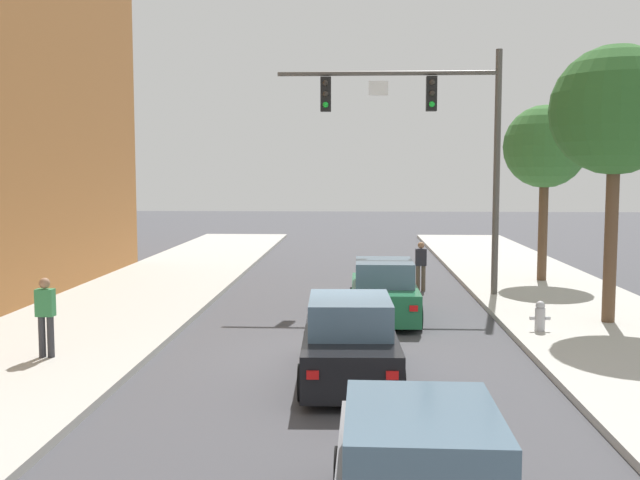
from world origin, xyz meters
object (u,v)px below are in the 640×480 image
traffic_signal_mast (434,126)px  pedestrian_crossing_road (421,264)px  car_following_black (350,343)px  car_lead_green (384,292)px  street_tree_nearest (616,112)px  street_tree_second (545,148)px  pedestrian_sidewalk_left_walker (46,313)px  fire_hydrant (540,316)px

traffic_signal_mast → pedestrian_crossing_road: size_ratio=4.57×
traffic_signal_mast → car_following_black: traffic_signal_mast is taller
car_lead_green → pedestrian_crossing_road: (1.40, 4.74, 0.19)m
car_lead_green → street_tree_nearest: size_ratio=0.61×
car_lead_green → street_tree_second: size_ratio=0.69×
car_lead_green → street_tree_second: street_tree_second is taller
pedestrian_sidewalk_left_walker → street_tree_second: 17.62m
traffic_signal_mast → car_lead_green: bearing=-115.8°
car_lead_green → car_following_black: size_ratio=0.99×
car_following_black → fire_hydrant: bearing=40.8°
car_following_black → pedestrian_crossing_road: 10.84m
pedestrian_crossing_road → pedestrian_sidewalk_left_walker: bearing=-130.9°
pedestrian_sidewalk_left_walker → street_tree_nearest: size_ratio=0.24×
car_lead_green → pedestrian_sidewalk_left_walker: pedestrian_sidewalk_left_walker is taller
car_following_black → pedestrian_sidewalk_left_walker: (-6.20, 0.83, 0.34)m
traffic_signal_mast → car_following_black: size_ratio=1.75×
car_lead_green → car_following_black: 5.92m
street_tree_nearest → street_tree_second: (0.14, 7.24, -0.63)m
fire_hydrant → traffic_signal_mast: bearing=110.9°
pedestrian_crossing_road → traffic_signal_mast: bearing=-81.1°
car_lead_green → fire_hydrant: (3.65, -1.98, -0.22)m
fire_hydrant → car_following_black: bearing=-139.2°
pedestrian_crossing_road → fire_hydrant: bearing=-71.4°
pedestrian_sidewalk_left_walker → street_tree_second: size_ratio=0.27×
traffic_signal_mast → car_following_black: 10.60m
street_tree_second → car_lead_green: bearing=-131.9°
car_lead_green → street_tree_nearest: 7.39m
pedestrian_sidewalk_left_walker → street_tree_nearest: (12.71, 4.23, 4.36)m
pedestrian_crossing_road → car_following_black: bearing=-102.0°
fire_hydrant → street_tree_nearest: 5.43m
car_lead_green → pedestrian_sidewalk_left_walker: size_ratio=2.59×
car_following_black → street_tree_second: 14.56m
car_following_black → fire_hydrant: (4.51, 3.88, -0.22)m
pedestrian_sidewalk_left_walker → fire_hydrant: bearing=15.9°
pedestrian_sidewalk_left_walker → fire_hydrant: 11.15m
traffic_signal_mast → pedestrian_crossing_road: bearing=98.9°
fire_hydrant → car_lead_green: bearing=151.6°
traffic_signal_mast → fire_hydrant: 7.48m
pedestrian_crossing_road → street_tree_second: street_tree_second is taller
car_lead_green → fire_hydrant: 4.16m
traffic_signal_mast → car_following_black: (-2.47, -9.20, -4.63)m
fire_hydrant → street_tree_second: 9.68m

